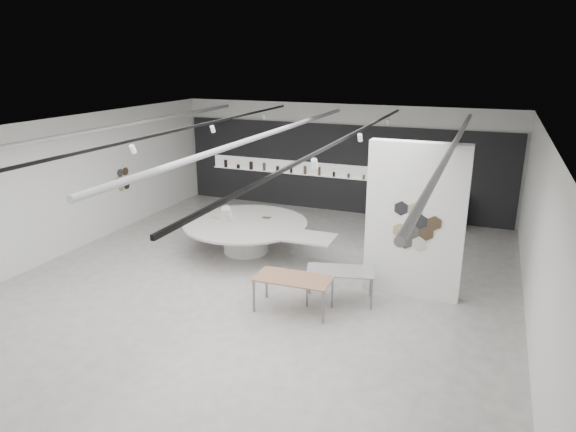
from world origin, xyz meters
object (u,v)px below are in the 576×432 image
at_px(display_island, 248,233).
at_px(kitchen_counter, 438,210).
at_px(sample_table_wood, 293,280).
at_px(sample_table_stone, 340,273).
at_px(partition_column, 415,221).

bearing_deg(display_island, kitchen_counter, 43.03).
relative_size(display_island, sample_table_wood, 2.69).
relative_size(sample_table_stone, kitchen_counter, 0.88).
bearing_deg(sample_table_stone, partition_column, 35.42).
relative_size(partition_column, sample_table_wood, 2.14).
height_order(display_island, sample_table_stone, display_island).
bearing_deg(partition_column, kitchen_counter, 89.88).
height_order(sample_table_stone, kitchen_counter, kitchen_counter).
bearing_deg(kitchen_counter, sample_table_stone, -98.47).
height_order(partition_column, display_island, partition_column).
distance_m(partition_column, kitchen_counter, 5.66).
relative_size(sample_table_wood, kitchen_counter, 0.90).
distance_m(sample_table_stone, kitchen_counter, 6.69).
xyz_separation_m(partition_column, kitchen_counter, (0.01, 5.51, -1.28)).
height_order(display_island, sample_table_wood, display_island).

